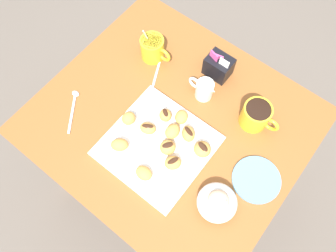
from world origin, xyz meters
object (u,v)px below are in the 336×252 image
dining_table (171,136)px  beignet_5 (148,128)px  beignet_9 (173,131)px  cream_pitcher_white (204,89)px  beignet_1 (165,115)px  beignet_7 (202,149)px  pastry_plate_square (158,146)px  beignet_10 (168,147)px  coffee_mug_yellow_left (153,48)px  beignet_2 (144,173)px  beignet_8 (120,145)px  beignet_0 (182,117)px  coffee_mug_yellow_right (256,115)px  beignet_3 (188,134)px  sugar_caddy (219,66)px  beignet_6 (173,163)px  saucer_sky_left (256,180)px  ice_cream_bowl (217,202)px  beignet_4 (129,118)px

dining_table → beignet_5: beignet_5 is taller
beignet_5 → beignet_9: size_ratio=0.96×
cream_pitcher_white → beignet_1: 0.16m
beignet_7 → pastry_plate_square: bearing=-150.3°
beignet_7 → beignet_10: (-0.09, -0.06, -0.00)m
coffee_mug_yellow_left → cream_pitcher_white: 0.24m
beignet_1 → beignet_7: size_ratio=0.80×
beignet_2 → beignet_8: 0.12m
cream_pitcher_white → beignet_0: (0.00, -0.13, -0.01)m
coffee_mug_yellow_right → beignet_9: coffee_mug_yellow_right is taller
beignet_7 → beignet_9: bearing=-175.3°
pastry_plate_square → beignet_3: (0.06, 0.09, 0.03)m
beignet_7 → beignet_8: (-0.21, -0.15, -0.00)m
dining_table → sugar_caddy: (0.01, 0.25, 0.18)m
dining_table → beignet_2: (0.05, -0.20, 0.17)m
cream_pitcher_white → sugar_caddy: bearing=96.7°
beignet_5 → beignet_6: 0.14m
coffee_mug_yellow_right → beignet_0: size_ratio=2.58×
dining_table → coffee_mug_yellow_left: coffee_mug_yellow_left is taller
coffee_mug_yellow_right → sugar_caddy: bearing=157.5°
coffee_mug_yellow_right → beignet_3: bearing=-126.9°
dining_table → saucer_sky_left: size_ratio=5.73×
coffee_mug_yellow_left → ice_cream_bowl: size_ratio=1.13×
cream_pitcher_white → ice_cream_bowl: 0.38m
pastry_plate_square → coffee_mug_yellow_right: bearing=54.0°
coffee_mug_yellow_right → saucer_sky_left: size_ratio=0.87×
coffee_mug_yellow_right → beignet_6: size_ratio=2.48×
beignet_7 → beignet_8: bearing=-145.2°
pastry_plate_square → beignet_1: size_ratio=7.19×
coffee_mug_yellow_left → beignet_6: size_ratio=2.55×
pastry_plate_square → beignet_1: 0.10m
pastry_plate_square → beignet_0: beignet_0 is taller
beignet_1 → beignet_10: bearing=-48.1°
beignet_4 → beignet_10: bearing=-0.2°
pastry_plate_square → beignet_5: beignet_5 is taller
sugar_caddy → ice_cream_bowl: bearing=-55.9°
dining_table → pastry_plate_square: size_ratio=2.74×
coffee_mug_yellow_left → beignet_5: (0.18, -0.25, -0.02)m
beignet_2 → beignet_8: bearing=169.1°
beignet_0 → beignet_8: (-0.09, -0.20, 0.00)m
ice_cream_bowl → beignet_7: (-0.13, 0.11, -0.00)m
saucer_sky_left → beignet_1: bearing=-178.3°
cream_pitcher_white → beignet_3: bearing=-71.1°
coffee_mug_yellow_right → beignet_7: (-0.07, -0.20, -0.01)m
coffee_mug_yellow_right → cream_pitcher_white: coffee_mug_yellow_right is taller
beignet_1 → beignet_2: beignet_1 is taller
pastry_plate_square → sugar_caddy: bearing=91.5°
dining_table → sugar_caddy: sugar_caddy is taller
ice_cream_bowl → beignet_3: bearing=147.9°
sugar_caddy → beignet_1: sugar_caddy is taller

